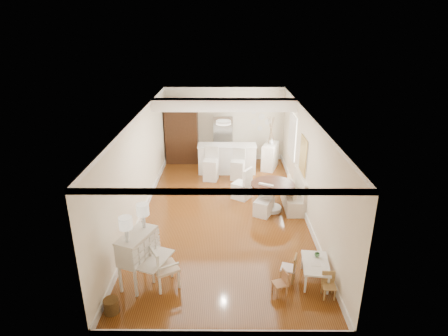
{
  "coord_description": "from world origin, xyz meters",
  "views": [
    {
      "loc": [
        0.06,
        -9.35,
        5.01
      ],
      "look_at": [
        0.01,
        0.3,
        1.25
      ],
      "focal_mm": 30.0,
      "sensor_mm": 36.0,
      "label": 1
    }
  ],
  "objects_px": {
    "kids_chair_b": "(288,267)",
    "breakfast_counter": "(227,159)",
    "dining_table": "(272,197)",
    "slip_chair_near": "(263,201)",
    "kids_chair_c": "(329,286)",
    "fridge": "(232,140)",
    "slip_chair_far": "(242,183)",
    "secretary_bureau": "(139,259)",
    "bar_stool_left": "(211,164)",
    "kids_chair_a": "(280,283)",
    "sideboard": "(270,156)",
    "bar_stool_right": "(238,165)",
    "pantry_cabinet": "(182,133)",
    "gustavian_armchair": "(165,267)",
    "wicker_basket": "(111,306)",
    "kids_table": "(315,272)"
  },
  "relations": [
    {
      "from": "kids_chair_a",
      "to": "bar_stool_right",
      "type": "xyz_separation_m",
      "value": [
        -0.66,
        5.82,
        0.27
      ]
    },
    {
      "from": "gustavian_armchair",
      "to": "breakfast_counter",
      "type": "distance_m",
      "value": 6.33
    },
    {
      "from": "gustavian_armchair",
      "to": "kids_chair_c",
      "type": "xyz_separation_m",
      "value": [
        3.21,
        -0.34,
        -0.18
      ]
    },
    {
      "from": "gustavian_armchair",
      "to": "sideboard",
      "type": "distance_m",
      "value": 7.2
    },
    {
      "from": "kids_chair_c",
      "to": "slip_chair_near",
      "type": "height_order",
      "value": "slip_chair_near"
    },
    {
      "from": "bar_stool_left",
      "to": "pantry_cabinet",
      "type": "xyz_separation_m",
      "value": [
        -1.15,
        1.78,
        0.58
      ]
    },
    {
      "from": "kids_chair_c",
      "to": "dining_table",
      "type": "xyz_separation_m",
      "value": [
        -0.69,
        3.63,
        0.15
      ]
    },
    {
      "from": "bar_stool_right",
      "to": "slip_chair_far",
      "type": "bearing_deg",
      "value": -73.06
    },
    {
      "from": "breakfast_counter",
      "to": "fridge",
      "type": "distance_m",
      "value": 1.14
    },
    {
      "from": "dining_table",
      "to": "slip_chair_far",
      "type": "distance_m",
      "value": 1.16
    },
    {
      "from": "bar_stool_right",
      "to": "sideboard",
      "type": "distance_m",
      "value": 1.62
    },
    {
      "from": "gustavian_armchair",
      "to": "dining_table",
      "type": "height_order",
      "value": "gustavian_armchair"
    },
    {
      "from": "kids_chair_b",
      "to": "breakfast_counter",
      "type": "height_order",
      "value": "breakfast_counter"
    },
    {
      "from": "slip_chair_near",
      "to": "sideboard",
      "type": "distance_m",
      "value": 3.68
    },
    {
      "from": "slip_chair_near",
      "to": "sideboard",
      "type": "bearing_deg",
      "value": 107.73
    },
    {
      "from": "slip_chair_far",
      "to": "bar_stool_left",
      "type": "bearing_deg",
      "value": -112.59
    },
    {
      "from": "kids_table",
      "to": "kids_chair_c",
      "type": "height_order",
      "value": "kids_chair_c"
    },
    {
      "from": "kids_table",
      "to": "dining_table",
      "type": "xyz_separation_m",
      "value": [
        -0.53,
        3.13,
        0.2
      ]
    },
    {
      "from": "dining_table",
      "to": "breakfast_counter",
      "type": "relative_size",
      "value": 0.59
    },
    {
      "from": "wicker_basket",
      "to": "pantry_cabinet",
      "type": "bearing_deg",
      "value": 86.8
    },
    {
      "from": "bar_stool_right",
      "to": "fridge",
      "type": "bearing_deg",
      "value": 109.37
    },
    {
      "from": "breakfast_counter",
      "to": "bar_stool_left",
      "type": "height_order",
      "value": "bar_stool_left"
    },
    {
      "from": "kids_table",
      "to": "kids_chair_b",
      "type": "relative_size",
      "value": 1.42
    },
    {
      "from": "secretary_bureau",
      "to": "slip_chair_near",
      "type": "relative_size",
      "value": 1.3
    },
    {
      "from": "kids_chair_a",
      "to": "bar_stool_left",
      "type": "xyz_separation_m",
      "value": [
        -1.57,
        5.76,
        0.31
      ]
    },
    {
      "from": "breakfast_counter",
      "to": "fridge",
      "type": "bearing_deg",
      "value": 79.22
    },
    {
      "from": "wicker_basket",
      "to": "bar_stool_left",
      "type": "relative_size",
      "value": 0.24
    },
    {
      "from": "wicker_basket",
      "to": "kids_chair_c",
      "type": "bearing_deg",
      "value": 6.01
    },
    {
      "from": "kids_chair_c",
      "to": "sideboard",
      "type": "height_order",
      "value": "sideboard"
    },
    {
      "from": "kids_chair_a",
      "to": "sideboard",
      "type": "bearing_deg",
      "value": 155.34
    },
    {
      "from": "kids_chair_a",
      "to": "kids_chair_b",
      "type": "relative_size",
      "value": 0.84
    },
    {
      "from": "gustavian_armchair",
      "to": "breakfast_counter",
      "type": "bearing_deg",
      "value": -40.73
    },
    {
      "from": "bar_stool_right",
      "to": "secretary_bureau",
      "type": "bearing_deg",
      "value": -97.62
    },
    {
      "from": "slip_chair_near",
      "to": "bar_stool_right",
      "type": "bearing_deg",
      "value": 130.56
    },
    {
      "from": "dining_table",
      "to": "bar_stool_right",
      "type": "relative_size",
      "value": 1.14
    },
    {
      "from": "breakfast_counter",
      "to": "fridge",
      "type": "height_order",
      "value": "fridge"
    },
    {
      "from": "dining_table",
      "to": "sideboard",
      "type": "xyz_separation_m",
      "value": [
        0.3,
        3.33,
        0.05
      ]
    },
    {
      "from": "kids_chair_b",
      "to": "kids_chair_c",
      "type": "xyz_separation_m",
      "value": [
        0.71,
        -0.51,
        -0.04
      ]
    },
    {
      "from": "slip_chair_near",
      "to": "slip_chair_far",
      "type": "bearing_deg",
      "value": 143.24
    },
    {
      "from": "wicker_basket",
      "to": "slip_chair_near",
      "type": "relative_size",
      "value": 0.32
    },
    {
      "from": "dining_table",
      "to": "breakfast_counter",
      "type": "bearing_deg",
      "value": 113.57
    },
    {
      "from": "secretary_bureau",
      "to": "wicker_basket",
      "type": "distance_m",
      "value": 1.03
    },
    {
      "from": "breakfast_counter",
      "to": "slip_chair_near",
      "type": "bearing_deg",
      "value": -72.97
    },
    {
      "from": "pantry_cabinet",
      "to": "sideboard",
      "type": "relative_size",
      "value": 2.37
    },
    {
      "from": "bar_stool_right",
      "to": "pantry_cabinet",
      "type": "xyz_separation_m",
      "value": [
        -2.06,
        1.73,
        0.62
      ]
    },
    {
      "from": "dining_table",
      "to": "slip_chair_near",
      "type": "distance_m",
      "value": 0.42
    },
    {
      "from": "secretary_bureau",
      "to": "bar_stool_right",
      "type": "bearing_deg",
      "value": 89.89
    },
    {
      "from": "gustavian_armchair",
      "to": "wicker_basket",
      "type": "xyz_separation_m",
      "value": [
        -0.9,
        -0.77,
        -0.31
      ]
    },
    {
      "from": "kids_chair_c",
      "to": "dining_table",
      "type": "relative_size",
      "value": 0.44
    },
    {
      "from": "kids_table",
      "to": "slip_chair_far",
      "type": "relative_size",
      "value": 0.89
    }
  ]
}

